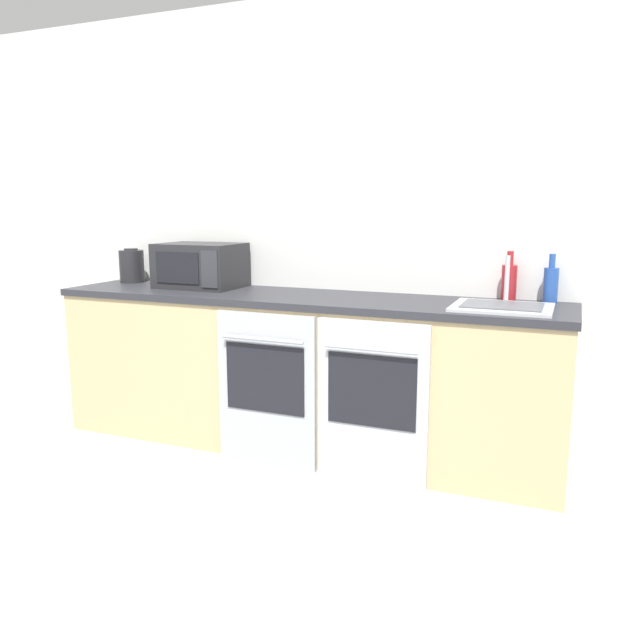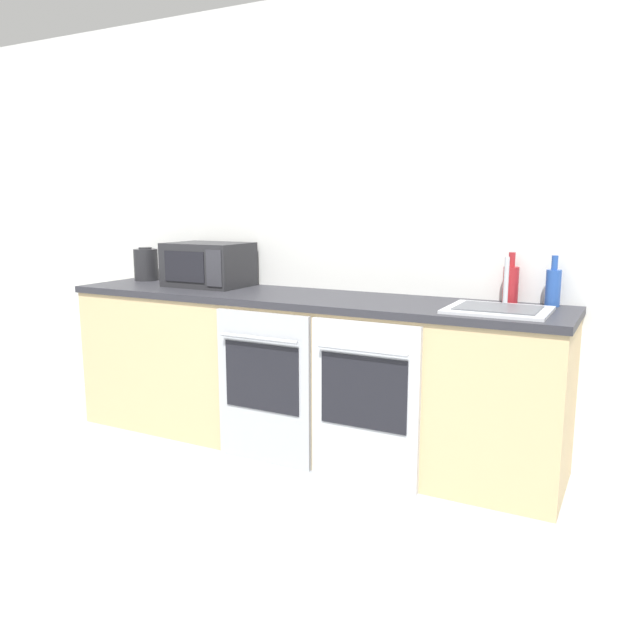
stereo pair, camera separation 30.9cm
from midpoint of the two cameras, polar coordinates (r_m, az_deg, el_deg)
The scene contains 9 objects.
wall_back at distance 3.81m, azimuth -2.07°, elevation 8.88°, with size 10.00×0.06×2.60m.
counter_back at distance 3.64m, azimuth -4.14°, elevation -4.77°, with size 2.95×0.62×0.90m.
oven_left at distance 3.40m, azimuth -7.55°, elevation -6.27°, with size 0.58×0.06×0.84m.
oven_right at distance 3.16m, azimuth 1.99°, elevation -7.51°, with size 0.58×0.06×0.84m.
microwave at distance 3.98m, azimuth -13.08°, elevation 4.87°, with size 0.50×0.37×0.27m.
bottle_blue at distance 3.40m, azimuth 17.94°, elevation 3.14°, with size 0.07×0.07×0.26m.
bottle_red at distance 3.43m, azimuth 14.46°, elevation 3.43°, with size 0.08×0.08×0.27m.
kettle at distance 4.38m, azimuth -18.80°, elevation 4.69°, with size 0.16×0.16×0.22m.
sink at distance 3.16m, azimuth 13.68°, elevation 1.25°, with size 0.48×0.40×0.25m.
Camera 1 is at (1.43, -1.17, 1.40)m, focal length 35.00 mm.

